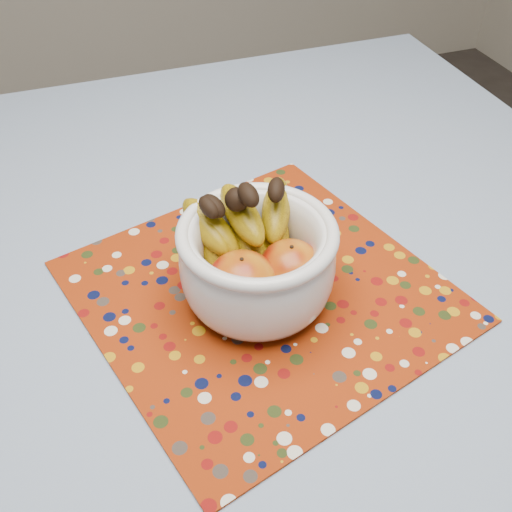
% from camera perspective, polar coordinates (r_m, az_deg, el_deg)
% --- Properties ---
extents(table, '(1.20, 1.20, 0.75)m').
position_cam_1_polar(table, '(0.93, -1.32, -4.57)').
color(table, brown).
rests_on(table, ground).
extents(tablecloth, '(1.32, 1.32, 0.01)m').
position_cam_1_polar(tablecloth, '(0.87, -1.40, -0.89)').
color(tablecloth, slate).
rests_on(tablecloth, table).
extents(placemat, '(0.55, 0.55, 0.00)m').
position_cam_1_polar(placemat, '(0.82, 0.55, -3.34)').
color(placemat, maroon).
rests_on(placemat, tablecloth).
extents(fruit_bowl, '(0.22, 0.22, 0.18)m').
position_cam_1_polar(fruit_bowl, '(0.77, -0.51, 0.38)').
color(fruit_bowl, silver).
rests_on(fruit_bowl, placemat).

